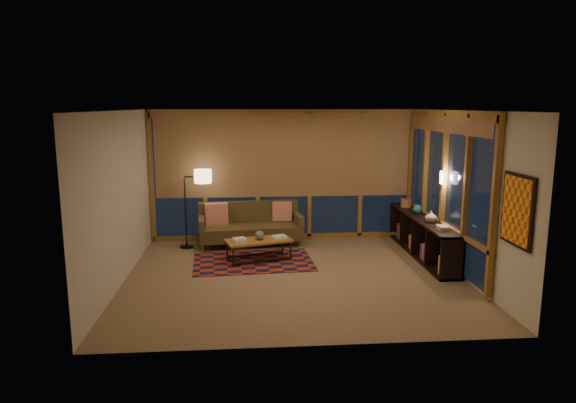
{
  "coord_description": "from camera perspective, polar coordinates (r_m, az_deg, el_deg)",
  "views": [
    {
      "loc": [
        -0.75,
        -8.06,
        2.78
      ],
      "look_at": [
        -0.07,
        0.4,
        1.18
      ],
      "focal_mm": 32.0,
      "sensor_mm": 36.0,
      "label": 1
    }
  ],
  "objects": [
    {
      "name": "coffee_table",
      "position": [
        9.37,
        -3.26,
        -5.4
      ],
      "size": [
        1.27,
        0.83,
        0.39
      ],
      "primitive_type": null,
      "rotation": [
        0.0,
        0.0,
        0.28
      ],
      "color": "#B47726",
      "rests_on": "floor"
    },
    {
      "name": "window_wall_right",
      "position": [
        9.43,
        16.82,
        1.46
      ],
      "size": [
        0.16,
        3.7,
        2.6
      ],
      "primitive_type": null,
      "color": "#B47726",
      "rests_on": "walls"
    },
    {
      "name": "floor",
      "position": [
        8.56,
        0.7,
        -8.3
      ],
      "size": [
        5.5,
        5.0,
        0.01
      ],
      "primitive_type": "cube",
      "color": "olive",
      "rests_on": "ground"
    },
    {
      "name": "teal_bowl",
      "position": [
        10.13,
        14.17,
        -0.82
      ],
      "size": [
        0.22,
        0.22,
        0.18
      ],
      "primitive_type": "sphere",
      "rotation": [
        0.0,
        0.0,
        -0.34
      ],
      "color": "#1D6362",
      "rests_on": "bookshelf"
    },
    {
      "name": "walls",
      "position": [
        8.22,
        0.72,
        0.63
      ],
      "size": [
        5.51,
        5.01,
        2.7
      ],
      "color": "beige",
      "rests_on": "floor"
    },
    {
      "name": "bookshelf",
      "position": [
        9.92,
        14.66,
        -3.78
      ],
      "size": [
        0.4,
        2.94,
        0.73
      ],
      "primitive_type": null,
      "color": "black",
      "rests_on": "floor"
    },
    {
      "name": "window_wall_back",
      "position": [
        10.62,
        -0.49,
        2.91
      ],
      "size": [
        5.3,
        0.16,
        2.6
      ],
      "primitive_type": null,
      "color": "#B47726",
      "rests_on": "walls"
    },
    {
      "name": "book_stack_b",
      "position": [
        9.39,
        -1.0,
        -3.96
      ],
      "size": [
        0.27,
        0.26,
        0.04
      ],
      "primitive_type": null,
      "rotation": [
        0.0,
        0.0,
        0.48
      ],
      "color": "silver",
      "rests_on": "coffee_table"
    },
    {
      "name": "shelf_book_stack",
      "position": [
        8.93,
        16.86,
        -2.82
      ],
      "size": [
        0.2,
        0.27,
        0.08
      ],
      "primitive_type": null,
      "rotation": [
        0.0,
        0.0,
        0.07
      ],
      "color": "silver",
      "rests_on": "bookshelf"
    },
    {
      "name": "wall_art",
      "position": [
        7.24,
        24.09,
        -0.89
      ],
      "size": [
        0.06,
        0.74,
        0.94
      ],
      "primitive_type": null,
      "color": "red",
      "rests_on": "walls"
    },
    {
      "name": "ceiling",
      "position": [
        8.1,
        0.75,
        10.08
      ],
      "size": [
        5.5,
        5.0,
        0.01
      ],
      "primitive_type": "cube",
      "color": "white",
      "rests_on": "walls"
    },
    {
      "name": "area_rug",
      "position": [
        9.33,
        -3.89,
        -6.68
      ],
      "size": [
        2.22,
        1.56,
        0.01
      ],
      "primitive_type": "cube",
      "rotation": [
        0.0,
        0.0,
        0.07
      ],
      "color": "#A22B16",
      "rests_on": "floor"
    },
    {
      "name": "pillow_left",
      "position": [
        10.37,
        -7.94,
        -1.36
      ],
      "size": [
        0.47,
        0.22,
        0.45
      ],
      "primitive_type": null,
      "rotation": [
        0.0,
        0.0,
        0.15
      ],
      "color": "red",
      "rests_on": "sofa"
    },
    {
      "name": "pillow_right",
      "position": [
        10.6,
        -0.67,
        -1.13
      ],
      "size": [
        0.4,
        0.13,
        0.4
      ],
      "primitive_type": null,
      "rotation": [
        0.0,
        0.0,
        0.0
      ],
      "color": "red",
      "rests_on": "sofa"
    },
    {
      "name": "book_stack_a",
      "position": [
        9.18,
        -5.44,
        -4.26
      ],
      "size": [
        0.32,
        0.3,
        0.07
      ],
      "primitive_type": null,
      "rotation": [
        0.0,
        0.0,
        0.45
      ],
      "color": "silver",
      "rests_on": "coffee_table"
    },
    {
      "name": "sofa",
      "position": [
        10.34,
        -4.2,
        -2.6
      ],
      "size": [
        2.1,
        1.01,
        0.83
      ],
      "primitive_type": null,
      "rotation": [
        0.0,
        0.0,
        0.1
      ],
      "color": "brown",
      "rests_on": "floor"
    },
    {
      "name": "vase",
      "position": [
        9.44,
        15.6,
        -1.61
      ],
      "size": [
        0.22,
        0.22,
        0.21
      ],
      "primitive_type": "imported",
      "rotation": [
        0.0,
        0.0,
        0.11
      ],
      "color": "#BFA68C",
      "rests_on": "bookshelf"
    },
    {
      "name": "basket",
      "position": [
        10.72,
        12.98,
        -0.18
      ],
      "size": [
        0.26,
        0.26,
        0.16
      ],
      "primitive_type": "cylinder",
      "rotation": [
        0.0,
        0.0,
        0.23
      ],
      "color": "#AD7442",
      "rests_on": "bookshelf"
    },
    {
      "name": "ceramic_pot",
      "position": [
        9.3,
        -3.17,
        -3.74
      ],
      "size": [
        0.22,
        0.22,
        0.17
      ],
      "primitive_type": "sphere",
      "rotation": [
        0.0,
        0.0,
        0.4
      ],
      "color": "#313131",
      "rests_on": "coffee_table"
    },
    {
      "name": "wall_sconce",
      "position": [
        9.24,
        16.87,
        2.53
      ],
      "size": [
        0.12,
        0.18,
        0.22
      ],
      "primitive_type": null,
      "color": "#F8E3BE",
      "rests_on": "walls"
    },
    {
      "name": "floor_lamp",
      "position": [
        10.25,
        -11.34,
        -0.83
      ],
      "size": [
        0.56,
        0.4,
        1.56
      ],
      "primitive_type": null,
      "rotation": [
        0.0,
        0.0,
        0.13
      ],
      "color": "black",
      "rests_on": "floor"
    }
  ]
}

